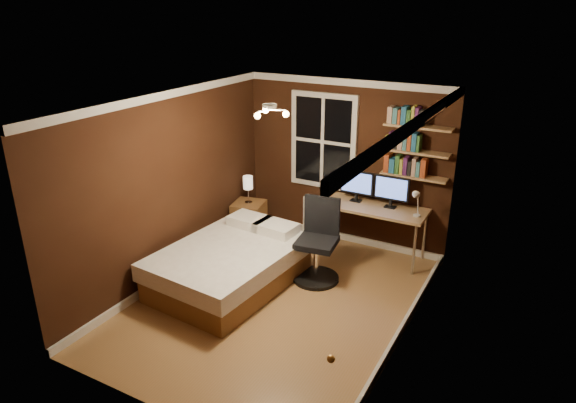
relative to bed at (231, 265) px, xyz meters
The scene contains 24 objects.
floor 0.79m from the bed, ahead, with size 4.20×4.20×0.00m, color olive.
wall_back 2.35m from the bed, 69.94° to the left, with size 3.20×0.04×2.50m, color black.
wall_left 1.30m from the bed, behind, with size 0.04×4.20×2.50m, color black.
wall_right 2.53m from the bed, ahead, with size 0.04×4.20×2.50m, color black.
ceiling 2.33m from the bed, ahead, with size 3.20×4.20×0.02m, color white.
window 2.38m from the bed, 78.98° to the left, with size 1.06×0.06×1.46m, color silver.
door 2.94m from the bed, 35.12° to the right, with size 0.03×0.82×2.05m, color black, non-canonical shape.
door_knob 3.08m from the bed, 40.26° to the right, with size 0.06×0.06×0.06m, color gold.
ceiling_fixture 2.24m from the bed, 14.16° to the right, with size 0.44×0.44×0.18m, color beige, non-canonical shape.
bookshelf_lower 2.79m from the bed, 46.22° to the left, with size 0.92×0.22×0.03m, color #AD8353.
books_row_lower 2.84m from the bed, 46.22° to the left, with size 0.54×0.16×0.23m, color #9A3D1C, non-canonical shape.
bookshelf_middle 2.93m from the bed, 46.22° to the left, with size 0.92×0.22×0.03m, color #AD8353.
books_row_middle 2.99m from the bed, 46.22° to the left, with size 0.48×0.16×0.23m, color #1C557F, non-canonical shape.
bookshelf_upper 3.11m from the bed, 46.22° to the left, with size 0.92×0.22×0.03m, color #AD8353.
books_row_upper 3.18m from the bed, 46.22° to the left, with size 0.48×0.16×0.23m, color #295725, non-canonical shape.
bed is the anchor object (origin of this frame).
nightstand 1.50m from the bed, 113.43° to the left, with size 0.46×0.46×0.58m, color brown.
bedside_lamp 1.58m from the bed, 113.43° to the left, with size 0.15×0.15×0.43m, color beige, non-canonical shape.
radiator 1.93m from the bed, 79.33° to the left, with size 0.44×0.15×0.66m, color beige.
desk 2.16m from the bed, 52.89° to the left, with size 1.64×0.61×0.78m.
monitor_left 2.17m from the bed, 59.76° to the left, with size 0.50×0.12×0.47m, color black, non-canonical shape.
monitor_right 2.46m from the bed, 48.74° to the left, with size 0.50×0.12×0.47m, color black, non-canonical shape.
desk_lamp 2.61m from the bed, 38.17° to the left, with size 0.14×0.32×0.44m, color silver, non-canonical shape.
office_chair 1.17m from the bed, 37.13° to the left, with size 0.62×0.62×1.12m.
Camera 1 is at (2.78, -4.79, 3.52)m, focal length 32.00 mm.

